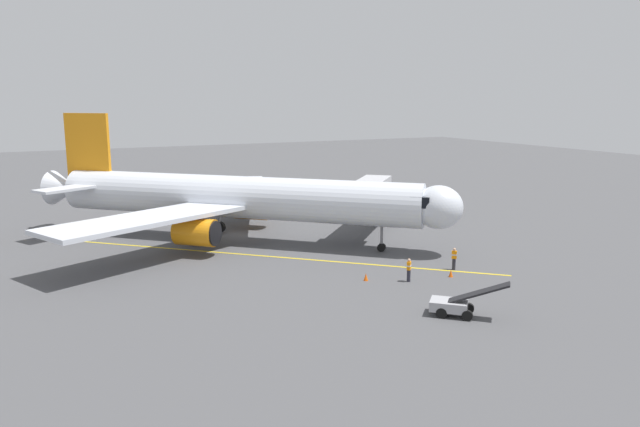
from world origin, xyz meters
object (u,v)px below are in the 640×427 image
ground_crew_wing_walker (454,258)px  box_truck_near_nose (331,194)px  ground_crew_marshaller (409,270)px  jet_bridge (367,197)px  belt_loader_portside (454,304)px  safety_cone_nose_left (366,277)px  airplane (233,198)px  safety_cone_nose_right (451,273)px

ground_crew_wing_walker → box_truck_near_nose: box_truck_near_nose is taller
ground_crew_marshaller → box_truck_near_nose: box_truck_near_nose is taller
jet_bridge → belt_loader_portside: bearing=73.2°
box_truck_near_nose → safety_cone_nose_left: 31.02m
airplane → safety_cone_nose_left: airplane is taller
jet_bridge → safety_cone_nose_right: size_ratio=17.58×
ground_crew_marshaller → safety_cone_nose_left: 3.11m
airplane → ground_crew_marshaller: (-7.14, 17.68, -3.12)m
jet_bridge → safety_cone_nose_left: (7.37, 12.29, -3.49)m
ground_crew_marshaller → belt_loader_portside: (1.50, 6.90, -0.17)m
jet_bridge → airplane: bearing=-17.8°
ground_crew_wing_walker → safety_cone_nose_left: bearing=-4.5°
airplane → jet_bridge: size_ratio=3.45×
airplane → ground_crew_wing_walker: (-11.99, 16.69, -3.12)m
jet_bridge → ground_crew_marshaller: jet_bridge is taller
airplane → box_truck_near_nose: (-16.51, -12.48, -2.62)m
ground_crew_marshaller → ground_crew_wing_walker: 4.95m
safety_cone_nose_left → safety_cone_nose_right: 6.38m
jet_bridge → safety_cone_nose_right: (1.31, 14.29, -3.49)m
ground_crew_wing_walker → safety_cone_nose_right: bearing=45.3°
ground_crew_marshaller → box_truck_near_nose: size_ratio=0.35×
belt_loader_portside → safety_cone_nose_left: belt_loader_portside is taller
ground_crew_wing_walker → airplane: bearing=-54.3°
box_truck_near_nose → safety_cone_nose_right: box_truck_near_nose is taller
airplane → box_truck_near_nose: 20.86m
airplane → belt_loader_portside: airplane is taller
airplane → ground_crew_wing_walker: airplane is taller
ground_crew_wing_walker → safety_cone_nose_right: size_ratio=3.11×
safety_cone_nose_left → ground_crew_marshaller: bearing=149.0°
airplane → ground_crew_marshaller: 19.32m
safety_cone_nose_left → belt_loader_portside: bearing=97.5°
ground_crew_wing_walker → box_truck_near_nose: (-4.52, -29.17, 0.50)m
box_truck_near_nose → safety_cone_nose_left: box_truck_near_nose is taller
airplane → jet_bridge: bearing=162.2°
jet_bridge → box_truck_near_nose: size_ratio=1.96×
box_truck_near_nose → belt_loader_portside: bearing=73.7°
jet_bridge → belt_loader_portside: 21.89m
ground_crew_marshaller → belt_loader_portside: size_ratio=0.41×
jet_bridge → safety_cone_nose_right: jet_bridge is taller
box_truck_near_nose → safety_cone_nose_left: size_ratio=8.99×
box_truck_near_nose → belt_loader_portside: 38.62m
belt_loader_portside → airplane: bearing=-77.1°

